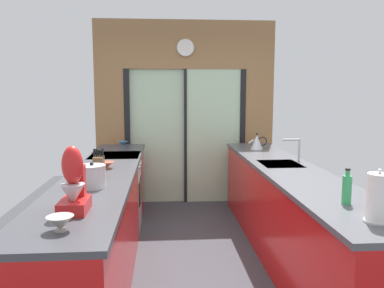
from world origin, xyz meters
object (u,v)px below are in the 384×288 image
knife_block (99,167)px  stock_pot (92,176)px  oven_range (116,193)px  mixing_bowl_mid (106,165)px  soap_bottle (347,189)px  kettle (257,142)px  paper_towel_roll (378,198)px  mixing_bowl_near (60,223)px  stand_mixer (74,187)px  mixing_bowl_far (123,144)px

knife_block → stock_pot: (0.00, -0.33, -0.01)m
oven_range → knife_block: size_ratio=3.46×
mixing_bowl_mid → knife_block: (-0.00, -0.44, 0.07)m
knife_block → soap_bottle: 2.00m
kettle → soap_bottle: soap_bottle is taller
stock_pot → paper_towel_roll: 2.02m
mixing_bowl_near → knife_block: knife_block is taller
stand_mixer → soap_bottle: (1.78, 0.04, -0.06)m
mixing_bowl_far → stand_mixer: (0.00, -2.97, 0.12)m
mixing_bowl_mid → stand_mixer: 1.39m
mixing_bowl_near → mixing_bowl_mid: 1.73m
mixing_bowl_mid → knife_block: bearing=-90.0°
stand_mixer → stock_pot: 0.62m
oven_range → kettle: bearing=10.5°
stand_mixer → knife_block: bearing=90.0°
mixing_bowl_near → stock_pot: 0.96m
mixing_bowl_mid → stand_mixer: (0.00, -1.39, 0.13)m
paper_towel_roll → soap_bottle: bearing=90.0°
stock_pot → paper_towel_roll: (1.78, -0.95, 0.05)m
oven_range → stock_pot: bearing=-89.3°
stand_mixer → kettle: stand_mixer is taller
mixing_bowl_near → mixing_bowl_mid: (0.00, 1.73, -0.01)m
knife_block → stand_mixer: size_ratio=0.63×
mixing_bowl_far → stand_mixer: 2.97m
paper_towel_roll → stand_mixer: bearing=169.3°
mixing_bowl_far → kettle: 1.83m
mixing_bowl_near → mixing_bowl_far: (0.00, 3.31, -0.01)m
stock_pot → soap_bottle: size_ratio=0.89×
mixing_bowl_mid → soap_bottle: (1.78, -1.35, 0.07)m
knife_block → soap_bottle: knife_block is taller
stand_mixer → kettle: bearing=55.1°
knife_block → kettle: size_ratio=1.07×
mixing_bowl_mid → paper_towel_roll: size_ratio=0.47×
stand_mixer → soap_bottle: bearing=1.3°
stand_mixer → paper_towel_roll: (1.78, -0.33, -0.02)m
stand_mixer → paper_towel_roll: 1.81m
oven_range → mixing_bowl_far: 0.90m
kettle → paper_towel_roll: paper_towel_roll is taller
paper_towel_roll → knife_block: bearing=144.3°
kettle → soap_bottle: (-0.00, -2.51, 0.01)m
mixing_bowl_near → mixing_bowl_mid: bearing=90.0°
kettle → stock_pot: bearing=-132.6°
kettle → paper_towel_roll: 2.89m
mixing_bowl_mid → oven_range: bearing=91.3°
stand_mixer → paper_towel_roll: size_ratio=1.33×
knife_block → stand_mixer: 0.95m
knife_block → paper_towel_roll: size_ratio=0.84×
knife_block → kettle: bearing=42.0°
oven_range → mixing_bowl_mid: (0.02, -0.83, 0.50)m
knife_block → stand_mixer: stand_mixer is taller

